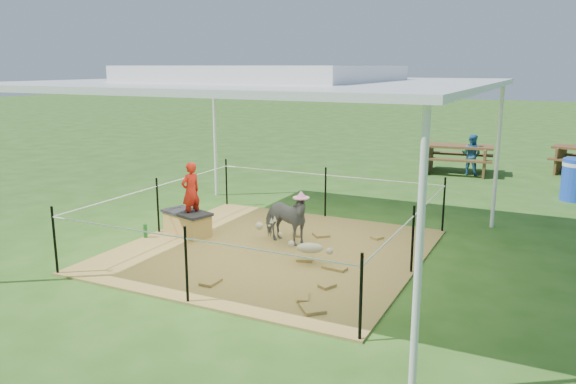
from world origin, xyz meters
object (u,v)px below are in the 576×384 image
at_px(green_bottle, 145,231).
at_px(trash_barrel, 576,180).
at_px(woman, 191,186).
at_px(foal, 310,246).
at_px(pony, 285,219).
at_px(straw_bale, 187,224).
at_px(distant_person, 471,155).
at_px(picnic_table_near, 457,159).

height_order(green_bottle, trash_barrel, trash_barrel).
xyz_separation_m(woman, foal, (2.40, -0.40, -0.61)).
bearing_deg(pony, green_bottle, 122.45).
distance_m(straw_bale, foal, 2.53).
xyz_separation_m(straw_bale, green_bottle, (-0.55, -0.45, -0.07)).
bearing_deg(green_bottle, foal, 0.92).
bearing_deg(straw_bale, trash_barrel, 44.35).
distance_m(pony, distant_person, 7.94).
xyz_separation_m(woman, distant_person, (3.44, 8.04, -0.35)).
xyz_separation_m(green_bottle, pony, (2.28, 0.75, 0.30)).
height_order(pony, distant_person, distant_person).
bearing_deg(pony, trash_barrel, -23.38).
bearing_deg(trash_barrel, distant_person, 140.04).
bearing_deg(picnic_table_near, distant_person, -17.96).
bearing_deg(distant_person, pony, 89.42).
xyz_separation_m(green_bottle, distant_person, (4.09, 8.49, 0.41)).
height_order(trash_barrel, picnic_table_near, trash_barrel).
bearing_deg(woman, trash_barrel, 151.56).
relative_size(pony, distant_person, 0.90).
bearing_deg(foal, picnic_table_near, 65.91).
distance_m(pony, picnic_table_near, 7.95).
xyz_separation_m(straw_bale, distant_person, (3.54, 8.04, 0.34)).
xyz_separation_m(green_bottle, picnic_table_near, (3.70, 8.57, 0.24)).
bearing_deg(foal, straw_bale, 151.19).
xyz_separation_m(straw_bale, pony, (1.73, 0.30, 0.23)).
xyz_separation_m(foal, picnic_table_near, (0.66, 8.52, 0.09)).
height_order(pony, picnic_table_near, pony).
relative_size(picnic_table_near, distant_person, 1.69).
distance_m(foal, distant_person, 8.51).
bearing_deg(green_bottle, distant_person, 64.25).
bearing_deg(trash_barrel, pony, -127.58).
relative_size(straw_bale, woman, 0.83).
distance_m(woman, picnic_table_near, 8.69).
distance_m(straw_bale, trash_barrel, 8.48).
relative_size(foal, picnic_table_near, 0.52).
distance_m(straw_bale, green_bottle, 0.71).
distance_m(pony, trash_barrel, 7.10).
distance_m(picnic_table_near, distant_person, 0.43).
height_order(straw_bale, woman, woman).
bearing_deg(green_bottle, picnic_table_near, 66.63).
bearing_deg(picnic_table_near, foal, -99.77).
bearing_deg(straw_bale, green_bottle, -140.71).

